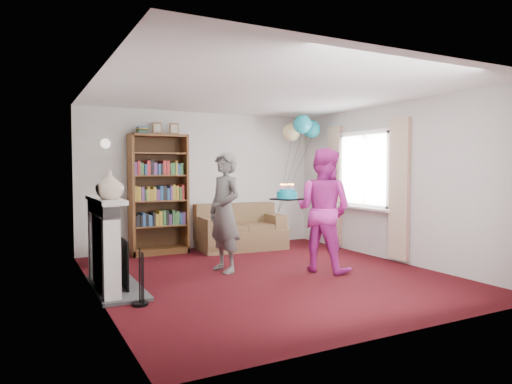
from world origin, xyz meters
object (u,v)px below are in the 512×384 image
bookcase (158,196)px  birthday_cake (287,195)px  sofa (240,232)px  person_magenta (323,210)px  person_striped (225,212)px

bookcase → birthday_cake: 2.61m
birthday_cake → bookcase: bearing=117.2°
sofa → birthday_cake: 2.24m
bookcase → sofa: size_ratio=1.46×
bookcase → sofa: bookcase is taller
sofa → person_magenta: bearing=-78.8°
sofa → person_magenta: (0.28, -2.19, 0.57)m
person_striped → birthday_cake: person_striped is taller
sofa → person_magenta: 2.28m
person_striped → birthday_cake: bearing=45.4°
person_striped → bookcase: bearing=-176.0°
person_striped → birthday_cake: size_ratio=4.93×
bookcase → sofa: bearing=-9.3°
person_magenta → birthday_cake: size_ratio=5.10×
bookcase → person_striped: bearing=-75.8°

